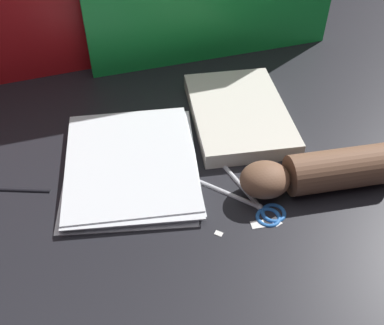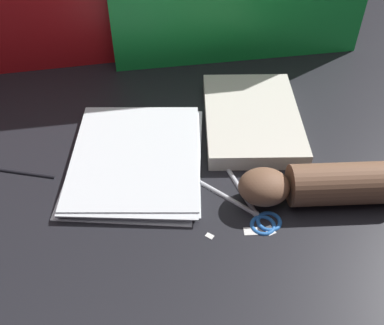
# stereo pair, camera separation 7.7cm
# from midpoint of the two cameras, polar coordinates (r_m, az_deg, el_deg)

# --- Properties ---
(ground_plane) EXTENTS (6.00, 6.00, 0.00)m
(ground_plane) POSITION_cam_midpoint_polar(r_m,az_deg,el_deg) (0.80, 0.79, -3.91)
(ground_plane) COLOR black
(paper_stack) EXTENTS (0.27, 0.32, 0.02)m
(paper_stack) POSITION_cam_midpoint_polar(r_m,az_deg,el_deg) (0.85, -4.53, 0.45)
(paper_stack) COLOR white
(paper_stack) RESTS_ON ground_plane
(book_closed) EXTENTS (0.19, 0.28, 0.03)m
(book_closed) POSITION_cam_midpoint_polar(r_m,az_deg,el_deg) (0.95, 9.91, 5.52)
(book_closed) COLOR silver
(book_closed) RESTS_ON ground_plane
(scissors) EXTENTS (0.15, 0.18, 0.01)m
(scissors) POSITION_cam_midpoint_polar(r_m,az_deg,el_deg) (0.78, 10.32, -5.82)
(scissors) COLOR silver
(scissors) RESTS_ON ground_plane
(hand_forearm) EXTENTS (0.27, 0.08, 0.07)m
(hand_forearm) POSITION_cam_midpoint_polar(r_m,az_deg,el_deg) (0.81, 18.79, -2.80)
(hand_forearm) COLOR brown
(hand_forearm) RESTS_ON ground_plane
(paper_scrap_near) EXTENTS (0.02, 0.02, 0.00)m
(paper_scrap_near) POSITION_cam_midpoint_polar(r_m,az_deg,el_deg) (0.76, 10.41, -8.72)
(paper_scrap_near) COLOR white
(paper_scrap_near) RESTS_ON ground_plane
(paper_scrap_mid) EXTENTS (0.02, 0.02, 0.00)m
(paper_scrap_mid) POSITION_cam_midpoint_polar(r_m,az_deg,el_deg) (0.76, 12.76, -8.55)
(paper_scrap_mid) COLOR white
(paper_scrap_mid) RESTS_ON ground_plane
(paper_scrap_far) EXTENTS (0.02, 0.01, 0.00)m
(paper_scrap_far) POSITION_cam_midpoint_polar(r_m,az_deg,el_deg) (0.74, 5.27, -9.41)
(paper_scrap_far) COLOR white
(paper_scrap_far) RESTS_ON ground_plane
(pen) EXTENTS (0.13, 0.04, 0.01)m
(pen) POSITION_cam_midpoint_polar(r_m,az_deg,el_deg) (0.88, -18.65, -1.22)
(pen) COLOR black
(pen) RESTS_ON ground_plane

